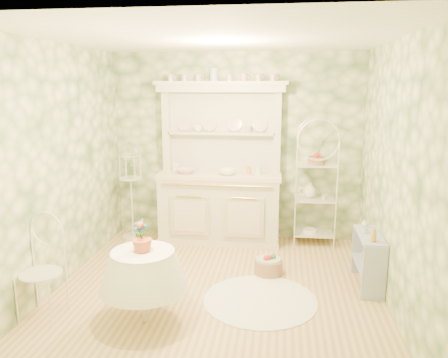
# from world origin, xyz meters

# --- Properties ---
(floor) EXTENTS (3.60, 3.60, 0.00)m
(floor) POSITION_xyz_m (0.00, 0.00, 0.00)
(floor) COLOR tan
(floor) RESTS_ON ground
(ceiling) EXTENTS (3.60, 3.60, 0.00)m
(ceiling) POSITION_xyz_m (0.00, 0.00, 2.70)
(ceiling) COLOR white
(ceiling) RESTS_ON floor
(wall_left) EXTENTS (3.60, 3.60, 0.00)m
(wall_left) POSITION_xyz_m (-1.80, 0.00, 1.35)
(wall_left) COLOR beige
(wall_left) RESTS_ON floor
(wall_right) EXTENTS (3.60, 3.60, 0.00)m
(wall_right) POSITION_xyz_m (1.80, 0.00, 1.35)
(wall_right) COLOR beige
(wall_right) RESTS_ON floor
(wall_back) EXTENTS (3.60, 3.60, 0.00)m
(wall_back) POSITION_xyz_m (0.00, 1.80, 1.35)
(wall_back) COLOR beige
(wall_back) RESTS_ON floor
(wall_front) EXTENTS (3.60, 3.60, 0.00)m
(wall_front) POSITION_xyz_m (0.00, -1.80, 1.35)
(wall_front) COLOR beige
(wall_front) RESTS_ON floor
(kitchen_dresser) EXTENTS (1.87, 0.61, 2.29)m
(kitchen_dresser) POSITION_xyz_m (-0.20, 1.52, 1.15)
(kitchen_dresser) COLOR silver
(kitchen_dresser) RESTS_ON floor
(bakers_rack) EXTENTS (0.56, 0.41, 1.77)m
(bakers_rack) POSITION_xyz_m (1.15, 1.61, 0.89)
(bakers_rack) COLOR white
(bakers_rack) RESTS_ON floor
(side_shelf) EXTENTS (0.26, 0.69, 0.59)m
(side_shelf) POSITION_xyz_m (1.67, 0.28, 0.29)
(side_shelf) COLOR #A0ABC6
(side_shelf) RESTS_ON floor
(round_table) EXTENTS (0.80, 0.80, 0.72)m
(round_table) POSITION_xyz_m (-0.60, -0.78, 0.36)
(round_table) COLOR white
(round_table) RESTS_ON floor
(cafe_chair) EXTENTS (0.41, 0.41, 0.82)m
(cafe_chair) POSITION_xyz_m (-1.62, -0.83, 0.41)
(cafe_chair) COLOR white
(cafe_chair) RESTS_ON floor
(birdcage_stand) EXTENTS (0.38, 0.38, 1.53)m
(birdcage_stand) POSITION_xyz_m (-1.50, 1.46, 0.77)
(birdcage_stand) COLOR white
(birdcage_stand) RESTS_ON floor
(floor_basket) EXTENTS (0.43, 0.43, 0.21)m
(floor_basket) POSITION_xyz_m (0.55, 0.45, 0.11)
(floor_basket) COLOR #A57756
(floor_basket) RESTS_ON floor
(lace_rug) EXTENTS (1.24, 1.24, 0.01)m
(lace_rug) POSITION_xyz_m (0.49, -0.23, 0.01)
(lace_rug) COLOR white
(lace_rug) RESTS_ON floor
(bowl_floral) EXTENTS (0.30, 0.30, 0.07)m
(bowl_floral) POSITION_xyz_m (-0.68, 1.46, 1.02)
(bowl_floral) COLOR white
(bowl_floral) RESTS_ON kitchen_dresser
(bowl_white) EXTENTS (0.31, 0.31, 0.08)m
(bowl_white) POSITION_xyz_m (-0.07, 1.43, 1.02)
(bowl_white) COLOR white
(bowl_white) RESTS_ON kitchen_dresser
(cup_left) EXTENTS (0.14, 0.14, 0.09)m
(cup_left) POSITION_xyz_m (-0.54, 1.68, 1.61)
(cup_left) COLOR white
(cup_left) RESTS_ON kitchen_dresser
(cup_right) EXTENTS (0.11, 0.11, 0.10)m
(cup_right) POSITION_xyz_m (0.19, 1.68, 1.61)
(cup_right) COLOR white
(cup_right) RESTS_ON kitchen_dresser
(potted_geranium) EXTENTS (0.16, 0.12, 0.29)m
(potted_geranium) POSITION_xyz_m (-0.63, -0.73, 0.85)
(potted_geranium) COLOR #3F7238
(potted_geranium) RESTS_ON round_table
(bottle_amber) EXTENTS (0.08, 0.08, 0.17)m
(bottle_amber) POSITION_xyz_m (1.66, 0.05, 0.68)
(bottle_amber) COLOR gold
(bottle_amber) RESTS_ON side_shelf
(bottle_blue) EXTENTS (0.05, 0.05, 0.10)m
(bottle_blue) POSITION_xyz_m (1.62, 0.31, 0.65)
(bottle_blue) COLOR #A2C4DD
(bottle_blue) RESTS_ON side_shelf
(bottle_glass) EXTENTS (0.08, 0.08, 0.09)m
(bottle_glass) POSITION_xyz_m (1.65, 0.55, 0.65)
(bottle_glass) COLOR silver
(bottle_glass) RESTS_ON side_shelf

